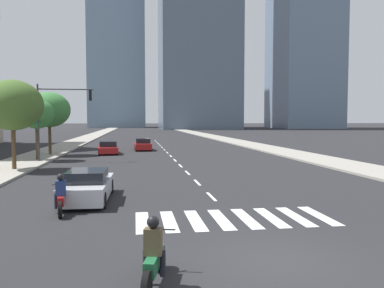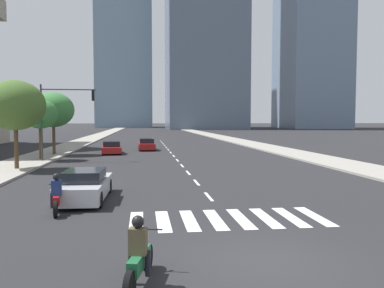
{
  "view_description": "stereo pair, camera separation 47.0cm",
  "coord_description": "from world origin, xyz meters",
  "views": [
    {
      "loc": [
        -3.38,
        -8.99,
        3.43
      ],
      "look_at": [
        0.0,
        14.09,
        2.0
      ],
      "focal_mm": 36.66,
      "sensor_mm": 36.0,
      "label": 1
    },
    {
      "loc": [
        -2.91,
        -9.05,
        3.43
      ],
      "look_at": [
        0.0,
        14.09,
        2.0
      ],
      "focal_mm": 36.66,
      "sensor_mm": 36.0,
      "label": 2
    }
  ],
  "objects": [
    {
      "name": "ground_plane",
      "position": [
        0.0,
        0.0,
        0.0
      ],
      "size": [
        800.0,
        800.0,
        0.0
      ],
      "primitive_type": "plane",
      "color": "#232326"
    },
    {
      "name": "sidewalk_east",
      "position": [
        12.22,
        30.0,
        0.07
      ],
      "size": [
        4.0,
        260.0,
        0.15
      ],
      "primitive_type": "cube",
      "color": "gray",
      "rests_on": "ground"
    },
    {
      "name": "sidewalk_west",
      "position": [
        -12.22,
        30.0,
        0.07
      ],
      "size": [
        4.0,
        260.0,
        0.15
      ],
      "primitive_type": "cube",
      "color": "gray",
      "rests_on": "ground"
    },
    {
      "name": "crosswalk_near",
      "position": [
        -0.0,
        4.09,
        0.0
      ],
      "size": [
        6.75,
        2.84,
        0.01
      ],
      "color": "silver",
      "rests_on": "ground"
    },
    {
      "name": "lane_divider_center",
      "position": [
        0.0,
        32.09,
        0.0
      ],
      "size": [
        0.14,
        50.0,
        0.01
      ],
      "color": "silver",
      "rests_on": "ground"
    },
    {
      "name": "motorcycle_lead",
      "position": [
        -6.08,
        5.74,
        0.58
      ],
      "size": [
        0.7,
        2.07,
        1.49
      ],
      "rotation": [
        0.0,
        0.0,
        1.7
      ],
      "color": "black",
      "rests_on": "ground"
    },
    {
      "name": "motorcycle_trailing",
      "position": [
        -3.01,
        -1.03,
        0.58
      ],
      "size": [
        0.82,
        2.15,
        1.49
      ],
      "rotation": [
        0.0,
        0.0,
        1.34
      ],
      "color": "black",
      "rests_on": "ground"
    },
    {
      "name": "sedan_red_0",
      "position": [
        -6.11,
        31.49,
        0.59
      ],
      "size": [
        2.34,
        4.95,
        1.28
      ],
      "rotation": [
        0.0,
        0.0,
        1.67
      ],
      "color": "maroon",
      "rests_on": "ground"
    },
    {
      "name": "sedan_red_1",
      "position": [
        -2.49,
        35.72,
        0.62
      ],
      "size": [
        1.96,
        4.57,
        1.35
      ],
      "rotation": [
        0.0,
        0.0,
        1.61
      ],
      "color": "maroon",
      "rests_on": "ground"
    },
    {
      "name": "sedan_silver_2",
      "position": [
        -5.38,
        8.02,
        0.61
      ],
      "size": [
        1.93,
        4.84,
        1.32
      ],
      "rotation": [
        0.0,
        0.0,
        1.54
      ],
      "color": "#B7BABF",
      "rests_on": "ground"
    },
    {
      "name": "traffic_signal_far",
      "position": [
        -9.44,
        23.87,
        4.36
      ],
      "size": [
        4.65,
        0.28,
        6.15
      ],
      "color": "#333335",
      "rests_on": "sidewalk_west"
    },
    {
      "name": "street_tree_nearest",
      "position": [
        -11.42,
        18.65,
        4.41
      ],
      "size": [
        3.97,
        3.97,
        5.96
      ],
      "color": "#4C3823",
      "rests_on": "sidewalk_west"
    },
    {
      "name": "street_tree_second",
      "position": [
        -11.42,
        25.1,
        3.9
      ],
      "size": [
        2.87,
        2.87,
        5.0
      ],
      "color": "#4C3823",
      "rests_on": "sidewalk_west"
    },
    {
      "name": "street_tree_third",
      "position": [
        -11.42,
        29.98,
        4.4
      ],
      "size": [
        3.93,
        3.93,
        5.93
      ],
      "color": "#4C3823",
      "rests_on": "sidewalk_west"
    },
    {
      "name": "office_tower_left_skyline",
      "position": [
        -11.2,
        178.4,
        53.56
      ],
      "size": [
        25.21,
        24.93,
        118.52
      ],
      "color": "#7A93A8",
      "rests_on": "ground"
    },
    {
      "name": "office_tower_right_skyline",
      "position": [
        66.67,
        147.66,
        50.06
      ],
      "size": [
        24.2,
        28.1,
        108.28
      ],
      "color": "slate",
      "rests_on": "ground"
    }
  ]
}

